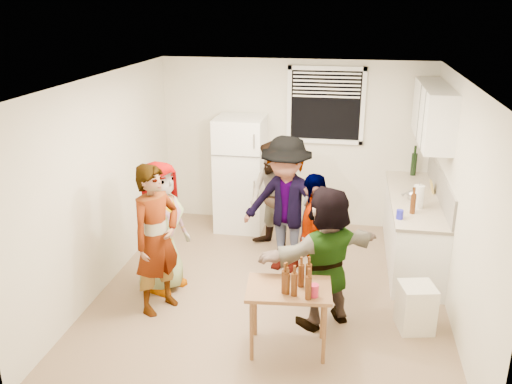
% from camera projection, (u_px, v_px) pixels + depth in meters
% --- Properties ---
extents(room, '(4.00, 4.50, 2.50)m').
position_uv_depth(room, '(271.00, 291.00, 6.47)').
color(room, beige).
rests_on(room, ground).
extents(window, '(1.12, 0.10, 1.06)m').
position_uv_depth(window, '(326.00, 105.00, 7.83)').
color(window, white).
rests_on(window, room).
extents(refrigerator, '(0.70, 0.70, 1.70)m').
position_uv_depth(refrigerator, '(241.00, 174.00, 8.05)').
color(refrigerator, white).
rests_on(refrigerator, ground).
extents(counter_lower, '(0.60, 2.20, 0.86)m').
position_uv_depth(counter_lower, '(412.00, 230.00, 7.11)').
color(counter_lower, white).
rests_on(counter_lower, ground).
extents(countertop, '(0.64, 2.22, 0.04)m').
position_uv_depth(countertop, '(416.00, 198.00, 6.96)').
color(countertop, beige).
rests_on(countertop, counter_lower).
extents(backsplash, '(0.03, 2.20, 0.36)m').
position_uv_depth(backsplash, '(440.00, 185.00, 6.85)').
color(backsplash, beige).
rests_on(backsplash, countertop).
extents(upper_cabinets, '(0.34, 1.60, 0.70)m').
position_uv_depth(upper_cabinets, '(433.00, 113.00, 6.77)').
color(upper_cabinets, white).
rests_on(upper_cabinets, room).
extents(kettle, '(0.26, 0.23, 0.18)m').
position_uv_depth(kettle, '(413.00, 200.00, 6.85)').
color(kettle, silver).
rests_on(kettle, countertop).
extents(paper_towel, '(0.13, 0.13, 0.28)m').
position_uv_depth(paper_towel, '(417.00, 208.00, 6.60)').
color(paper_towel, white).
rests_on(paper_towel, countertop).
extents(wine_bottle, '(0.08, 0.08, 0.32)m').
position_uv_depth(wine_bottle, '(413.00, 175.00, 7.83)').
color(wine_bottle, black).
rests_on(wine_bottle, countertop).
extents(beer_bottle_counter, '(0.06, 0.06, 0.24)m').
position_uv_depth(beer_bottle_counter, '(412.00, 213.00, 6.42)').
color(beer_bottle_counter, '#47230C').
rests_on(beer_bottle_counter, countertop).
extents(blue_cup, '(0.08, 0.08, 0.11)m').
position_uv_depth(blue_cup, '(399.00, 219.00, 6.26)').
color(blue_cup, '#1E1FB7').
rests_on(blue_cup, countertop).
extents(picture_frame, '(0.02, 0.18, 0.15)m').
position_uv_depth(picture_frame, '(432.00, 187.00, 7.10)').
color(picture_frame, gold).
rests_on(picture_frame, countertop).
extents(trash_bin, '(0.41, 0.41, 0.51)m').
position_uv_depth(trash_bin, '(416.00, 308.00, 5.66)').
color(trash_bin, white).
rests_on(trash_bin, ground).
extents(serving_table, '(0.86, 0.61, 0.69)m').
position_uv_depth(serving_table, '(288.00, 348.00, 5.41)').
color(serving_table, brown).
rests_on(serving_table, ground).
extents(beer_bottle_table, '(0.05, 0.05, 0.21)m').
position_uv_depth(beer_bottle_table, '(287.00, 294.00, 5.08)').
color(beer_bottle_table, '#47230C').
rests_on(beer_bottle_table, serving_table).
extents(red_cup, '(0.09, 0.09, 0.12)m').
position_uv_depth(red_cup, '(314.00, 296.00, 5.04)').
color(red_cup, '#AB1D39').
rests_on(red_cup, serving_table).
extents(guest_grey, '(1.76, 1.33, 0.50)m').
position_uv_depth(guest_grey, '(165.00, 287.00, 6.58)').
color(guest_grey, gray).
rests_on(guest_grey, ground).
extents(guest_stripe, '(1.78, 1.34, 0.40)m').
position_uv_depth(guest_stripe, '(161.00, 307.00, 6.13)').
color(guest_stripe, '#141933').
rests_on(guest_stripe, ground).
extents(guest_back_left, '(1.56, 1.65, 0.58)m').
position_uv_depth(guest_back_left, '(273.00, 249.00, 7.56)').
color(guest_back_left, brown).
rests_on(guest_back_left, ground).
extents(guest_back_right, '(1.62, 2.02, 0.65)m').
position_uv_depth(guest_back_right, '(285.00, 268.00, 7.03)').
color(guest_back_right, '#44454A').
rests_on(guest_back_right, ground).
extents(guest_black, '(1.69, 1.21, 0.37)m').
position_uv_depth(guest_black, '(311.00, 297.00, 6.34)').
color(guest_black, black).
rests_on(guest_black, ground).
extents(guest_orange, '(2.07, 2.09, 0.46)m').
position_uv_depth(guest_orange, '(323.00, 321.00, 5.86)').
color(guest_orange, '#E56F51').
rests_on(guest_orange, ground).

